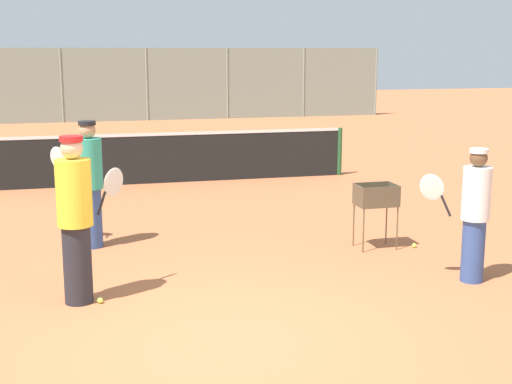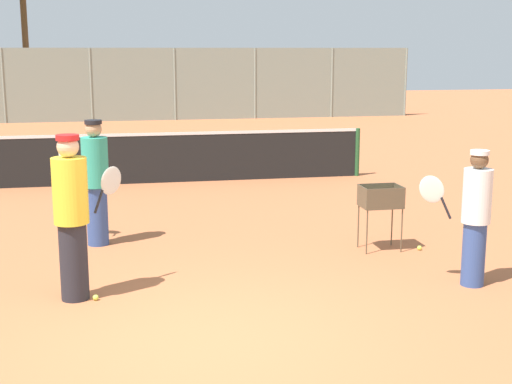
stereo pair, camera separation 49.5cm
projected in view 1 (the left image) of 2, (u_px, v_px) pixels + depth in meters
ground_plane at (218, 343)px, 6.89m from camera, size 80.00×80.00×0.00m
tennis_net at (137, 158)px, 14.90m from camera, size 9.13×0.10×1.07m
back_fence at (105, 85)px, 27.74m from camera, size 22.88×0.08×2.85m
player_white_outfit at (76, 218)px, 7.82m from camera, size 0.81×0.67×1.88m
player_red_cap at (89, 183)px, 10.07m from camera, size 0.77×0.69×1.81m
player_yellow_shirt at (474, 213)px, 8.57m from camera, size 0.84×0.46×1.64m
ball_cart at (376, 201)px, 10.08m from camera, size 0.56×0.41×0.92m
tennis_ball_2 at (414, 245)px, 10.20m from camera, size 0.07×0.07×0.07m
tennis_ball_3 at (100, 301)px, 7.96m from camera, size 0.07×0.07×0.07m
parked_car at (175, 95)px, 33.46m from camera, size 4.20×1.70×1.60m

